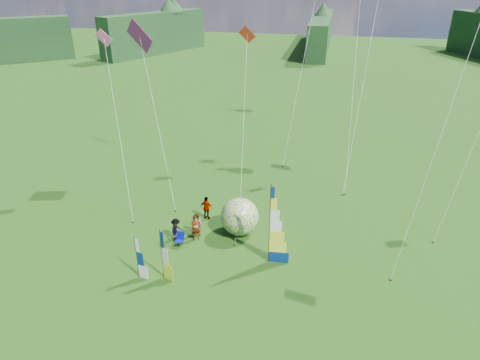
% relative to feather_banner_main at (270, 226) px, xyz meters
% --- Properties ---
extents(ground, '(220.00, 220.00, 0.00)m').
position_rel_feather_banner_main_xyz_m(ground, '(-0.95, -3.64, -2.72)').
color(ground, '#20470D').
rests_on(ground, ground).
extents(treeline_ring, '(210.00, 210.00, 8.00)m').
position_rel_feather_banner_main_xyz_m(treeline_ring, '(-0.95, -3.64, 1.28)').
color(treeline_ring, black).
rests_on(treeline_ring, ground).
extents(feather_banner_main, '(1.46, 0.22, 5.44)m').
position_rel_feather_banner_main_xyz_m(feather_banner_main, '(0.00, 0.00, 0.00)').
color(feather_banner_main, navy).
rests_on(feather_banner_main, ground).
extents(side_banner_left, '(0.91, 0.44, 3.36)m').
position_rel_feather_banner_main_xyz_m(side_banner_left, '(-5.99, -2.95, -1.04)').
color(side_banner_left, yellow).
rests_on(side_banner_left, ground).
extents(side_banner_far, '(0.86, 0.25, 2.84)m').
position_rel_feather_banner_main_xyz_m(side_banner_far, '(-7.49, -3.24, -1.30)').
color(side_banner_far, white).
rests_on(side_banner_far, ground).
extents(bol_inflatable, '(3.09, 3.09, 2.69)m').
position_rel_feather_banner_main_xyz_m(bol_inflatable, '(-2.53, 2.88, -1.38)').
color(bol_inflatable, '#002A91').
rests_on(bol_inflatable, ground).
extents(spectator_a, '(0.81, 0.75, 1.86)m').
position_rel_feather_banner_main_xyz_m(spectator_a, '(-5.31, 1.44, -1.79)').
color(spectator_a, '#66594C').
rests_on(spectator_a, ground).
extents(spectator_b, '(0.86, 0.50, 1.67)m').
position_rel_feather_banner_main_xyz_m(spectator_b, '(-5.39, 1.94, -1.89)').
color(spectator_b, '#66594C').
rests_on(spectator_b, ground).
extents(spectator_c, '(0.45, 1.09, 1.66)m').
position_rel_feather_banner_main_xyz_m(spectator_c, '(-6.64, 1.08, -1.89)').
color(spectator_c, '#66594C').
rests_on(spectator_c, ground).
extents(spectator_d, '(1.17, 0.67, 1.87)m').
position_rel_feather_banner_main_xyz_m(spectator_d, '(-5.35, 4.20, -1.78)').
color(spectator_d, '#66594C').
rests_on(spectator_d, ground).
extents(camp_chair, '(0.60, 0.60, 1.02)m').
position_rel_feather_banner_main_xyz_m(camp_chair, '(-6.17, 0.42, -2.21)').
color(camp_chair, '#030E75').
rests_on(camp_chair, ground).
extents(kite_whale, '(3.84, 15.52, 18.84)m').
position_rel_feather_banner_main_xyz_m(kite_whale, '(4.73, 16.58, 6.70)').
color(kite_whale, black).
rests_on(kite_whale, ground).
extents(kite_rainbow_delta, '(13.31, 14.44, 14.44)m').
position_rel_feather_banner_main_xyz_m(kite_rainbow_delta, '(-10.45, 8.16, 4.50)').
color(kite_rainbow_delta, red).
rests_on(kite_rainbow_delta, ground).
extents(kite_parafoil, '(10.60, 12.18, 18.35)m').
position_rel_feather_banner_main_xyz_m(kite_parafoil, '(9.40, 3.03, 6.45)').
color(kite_parafoil, red).
rests_on(kite_parafoil, ground).
extents(small_kite_red, '(4.58, 11.64, 13.06)m').
position_rel_feather_banner_main_xyz_m(small_kite_red, '(-4.21, 12.19, 3.81)').
color(small_kite_red, red).
rests_on(small_kite_red, ground).
extents(small_kite_orange, '(6.19, 11.30, 17.29)m').
position_rel_feather_banner_main_xyz_m(small_kite_orange, '(5.41, 14.45, 5.93)').
color(small_kite_orange, gold).
rests_on(small_kite_orange, ground).
extents(small_kite_yellow, '(7.49, 9.10, 12.57)m').
position_rel_feather_banner_main_xyz_m(small_kite_yellow, '(12.60, 7.35, 3.57)').
color(small_kite_yellow, '#FFF03F').
rests_on(small_kite_yellow, ground).
extents(small_kite_pink, '(6.34, 8.60, 13.46)m').
position_rel_feather_banner_main_xyz_m(small_kite_pink, '(-12.48, 5.56, 4.01)').
color(small_kite_pink, pink).
rests_on(small_kite_pink, ground).
extents(small_kite_green, '(8.08, 12.38, 18.31)m').
position_rel_feather_banner_main_xyz_m(small_kite_green, '(-0.06, 19.49, 6.44)').
color(small_kite_green, green).
rests_on(small_kite_green, ground).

